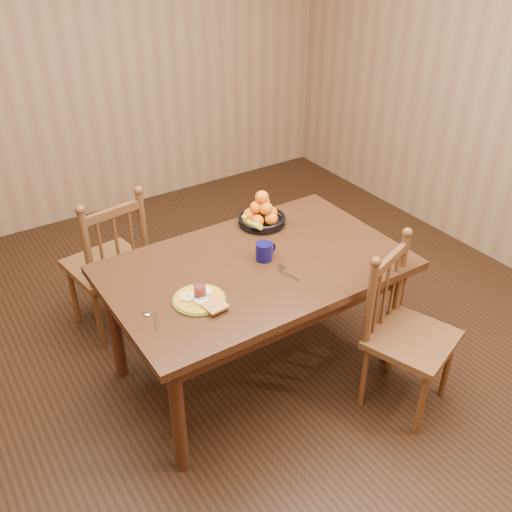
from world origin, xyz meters
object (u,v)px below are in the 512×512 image
chair_far (109,264)px  breakfast_plate (200,299)px  dining_table (256,277)px  coffee_mug (265,251)px  fruit_bowl (261,215)px  chair_near (406,333)px

chair_far → breakfast_plate: size_ratio=3.38×
dining_table → coffee_mug: size_ratio=12.01×
chair_far → fruit_bowl: bearing=140.9°
breakfast_plate → coffee_mug: size_ratio=2.19×
dining_table → chair_near: 0.85m
chair_near → coffee_mug: chair_near is taller
dining_table → fruit_bowl: bearing=52.5°
dining_table → coffee_mug: bearing=12.8°
chair_far → breakfast_plate: (0.13, -0.98, 0.28)m
chair_far → chair_near: 1.83m
chair_far → breakfast_plate: chair_far is taller
chair_far → breakfast_plate: bearing=89.8°
fruit_bowl → chair_far: bearing=148.7°
chair_near → dining_table: bearing=111.0°
dining_table → breakfast_plate: 0.44m
breakfast_plate → coffee_mug: coffee_mug is taller
chair_near → fruit_bowl: 1.08m
chair_near → fruit_bowl: fruit_bowl is taller
dining_table → coffee_mug: 0.15m
chair_near → breakfast_plate: bearing=133.0°
chair_near → breakfast_plate: size_ratio=3.25×
chair_near → fruit_bowl: bearing=85.9°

